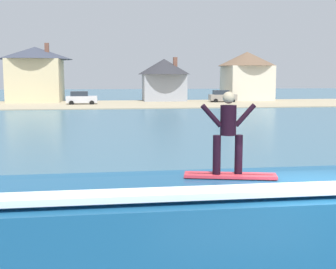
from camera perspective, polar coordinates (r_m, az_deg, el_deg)
name	(u,v)px	position (r m, az deg, el deg)	size (l,w,h in m)	color
wave_crest	(202,223)	(9.35, 4.42, -11.26)	(10.52, 3.22, 1.85)	#1A537E
surfboard	(230,175)	(9.11, 7.95, -5.21)	(1.89, 0.85, 0.06)	#D8333F
surfer	(228,128)	(8.96, 7.71, 0.78)	(1.13, 0.32, 1.66)	black
shoreline_bank	(132,104)	(61.88, -4.58, 3.90)	(120.00, 17.58, 0.12)	tan
car_near_shore	(81,98)	(61.72, -11.05, 4.61)	(4.14, 2.10, 1.86)	silver
car_far_shore	(222,96)	(66.40, 6.96, 4.88)	(3.94, 2.10, 1.86)	gray
house_with_chimney	(36,71)	(70.17, -16.56, 7.76)	(11.01, 11.01, 8.71)	beige
house_gabled_white	(247,73)	(72.99, 10.05, 7.71)	(9.36, 9.36, 7.75)	beige
house_small_cottage	(164,76)	(68.94, -0.50, 7.47)	(8.02, 8.02, 6.75)	#9EA3AD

